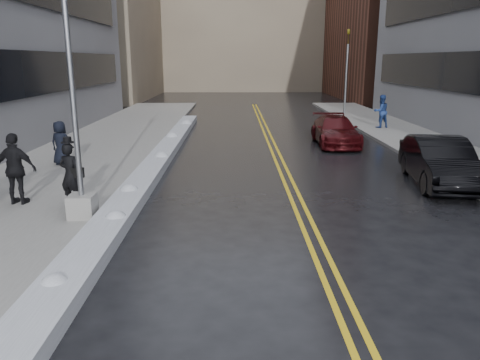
{
  "coord_description": "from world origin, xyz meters",
  "views": [
    {
      "loc": [
        0.64,
        -9.56,
        4.11
      ],
      "look_at": [
        0.76,
        1.35,
        1.3
      ],
      "focal_mm": 35.0,
      "sensor_mm": 36.0,
      "label": 1
    }
  ],
  "objects_px": {
    "traffic_signal": "(347,70)",
    "pedestrian_east": "(381,111)",
    "car_black": "(440,162)",
    "fire_hydrant": "(431,146)",
    "pedestrian_fedora": "(70,175)",
    "pedestrian_c": "(61,143)",
    "car_maroon": "(335,131)",
    "lamppost": "(75,126)",
    "pedestrian_d": "(16,169)"
  },
  "relations": [
    {
      "from": "traffic_signal",
      "to": "pedestrian_east",
      "type": "distance_m",
      "value": 6.17
    },
    {
      "from": "traffic_signal",
      "to": "car_black",
      "type": "xyz_separation_m",
      "value": [
        -1.0,
        -18.35,
        -2.6
      ]
    },
    {
      "from": "fire_hydrant",
      "to": "car_black",
      "type": "bearing_deg",
      "value": -109.02
    },
    {
      "from": "fire_hydrant",
      "to": "traffic_signal",
      "type": "bearing_deg",
      "value": 92.05
    },
    {
      "from": "pedestrian_fedora",
      "to": "pedestrian_c",
      "type": "height_order",
      "value": "pedestrian_fedora"
    },
    {
      "from": "fire_hydrant",
      "to": "car_black",
      "type": "distance_m",
      "value": 4.61
    },
    {
      "from": "traffic_signal",
      "to": "car_maroon",
      "type": "relative_size",
      "value": 1.25
    },
    {
      "from": "pedestrian_c",
      "to": "pedestrian_east",
      "type": "distance_m",
      "value": 18.42
    },
    {
      "from": "pedestrian_c",
      "to": "car_maroon",
      "type": "height_order",
      "value": "pedestrian_c"
    },
    {
      "from": "pedestrian_fedora",
      "to": "fire_hydrant",
      "type": "bearing_deg",
      "value": -134.03
    },
    {
      "from": "lamppost",
      "to": "pedestrian_d",
      "type": "distance_m",
      "value": 2.83
    },
    {
      "from": "pedestrian_east",
      "to": "pedestrian_fedora",
      "type": "bearing_deg",
      "value": 34.46
    },
    {
      "from": "traffic_signal",
      "to": "pedestrian_d",
      "type": "height_order",
      "value": "traffic_signal"
    },
    {
      "from": "traffic_signal",
      "to": "pedestrian_east",
      "type": "height_order",
      "value": "traffic_signal"
    },
    {
      "from": "car_maroon",
      "to": "pedestrian_east",
      "type": "bearing_deg",
      "value": 54.23
    },
    {
      "from": "pedestrian_c",
      "to": "pedestrian_d",
      "type": "xyz_separation_m",
      "value": [
        0.6,
        -5.1,
        0.16
      ]
    },
    {
      "from": "pedestrian_fedora",
      "to": "car_maroon",
      "type": "bearing_deg",
      "value": -114.98
    },
    {
      "from": "traffic_signal",
      "to": "car_maroon",
      "type": "distance_m",
      "value": 11.3
    },
    {
      "from": "pedestrian_east",
      "to": "car_maroon",
      "type": "bearing_deg",
      "value": 38.16
    },
    {
      "from": "pedestrian_fedora",
      "to": "pedestrian_c",
      "type": "bearing_deg",
      "value": -50.08
    },
    {
      "from": "lamppost",
      "to": "car_maroon",
      "type": "height_order",
      "value": "lamppost"
    },
    {
      "from": "pedestrian_east",
      "to": "car_maroon",
      "type": "relative_size",
      "value": 0.41
    },
    {
      "from": "fire_hydrant",
      "to": "pedestrian_d",
      "type": "relative_size",
      "value": 0.36
    },
    {
      "from": "traffic_signal",
      "to": "pedestrian_c",
      "type": "bearing_deg",
      "value": -132.85
    },
    {
      "from": "pedestrian_fedora",
      "to": "car_black",
      "type": "distance_m",
      "value": 11.71
    },
    {
      "from": "traffic_signal",
      "to": "car_black",
      "type": "relative_size",
      "value": 1.24
    },
    {
      "from": "pedestrian_d",
      "to": "car_black",
      "type": "relative_size",
      "value": 0.42
    },
    {
      "from": "pedestrian_fedora",
      "to": "pedestrian_d",
      "type": "xyz_separation_m",
      "value": [
        -1.56,
        0.17,
        0.12
      ]
    },
    {
      "from": "car_black",
      "to": "pedestrian_d",
      "type": "bearing_deg",
      "value": -162.05
    },
    {
      "from": "pedestrian_c",
      "to": "car_maroon",
      "type": "bearing_deg",
      "value": -139.56
    },
    {
      "from": "pedestrian_c",
      "to": "pedestrian_d",
      "type": "relative_size",
      "value": 0.84
    },
    {
      "from": "fire_hydrant",
      "to": "pedestrian_fedora",
      "type": "xyz_separation_m",
      "value": [
        -12.91,
        -6.97,
        0.49
      ]
    },
    {
      "from": "pedestrian_fedora",
      "to": "car_maroon",
      "type": "distance_m",
      "value": 14.1
    },
    {
      "from": "pedestrian_east",
      "to": "lamppost",
      "type": "bearing_deg",
      "value": 37.59
    },
    {
      "from": "pedestrian_fedora",
      "to": "pedestrian_east",
      "type": "bearing_deg",
      "value": -113.35
    },
    {
      "from": "lamppost",
      "to": "pedestrian_c",
      "type": "height_order",
      "value": "lamppost"
    },
    {
      "from": "lamppost",
      "to": "pedestrian_c",
      "type": "xyz_separation_m",
      "value": [
        -2.77,
        6.29,
        -1.53
      ]
    },
    {
      "from": "traffic_signal",
      "to": "car_black",
      "type": "height_order",
      "value": "traffic_signal"
    },
    {
      "from": "fire_hydrant",
      "to": "car_maroon",
      "type": "distance_m",
      "value": 4.8
    },
    {
      "from": "fire_hydrant",
      "to": "pedestrian_fedora",
      "type": "height_order",
      "value": "pedestrian_fedora"
    },
    {
      "from": "fire_hydrant",
      "to": "pedestrian_fedora",
      "type": "distance_m",
      "value": 14.68
    },
    {
      "from": "pedestrian_east",
      "to": "pedestrian_c",
      "type": "bearing_deg",
      "value": 18.44
    },
    {
      "from": "lamppost",
      "to": "pedestrian_d",
      "type": "xyz_separation_m",
      "value": [
        -2.17,
        1.19,
        -1.38
      ]
    },
    {
      "from": "lamppost",
      "to": "car_black",
      "type": "height_order",
      "value": "lamppost"
    },
    {
      "from": "lamppost",
      "to": "pedestrian_fedora",
      "type": "distance_m",
      "value": 1.91
    },
    {
      "from": "fire_hydrant",
      "to": "pedestrian_c",
      "type": "bearing_deg",
      "value": -173.54
    },
    {
      "from": "pedestrian_fedora",
      "to": "pedestrian_east",
      "type": "xyz_separation_m",
      "value": [
        13.28,
        15.31,
        0.09
      ]
    },
    {
      "from": "traffic_signal",
      "to": "pedestrian_c",
      "type": "relative_size",
      "value": 3.54
    },
    {
      "from": "fire_hydrant",
      "to": "car_maroon",
      "type": "height_order",
      "value": "car_maroon"
    },
    {
      "from": "fire_hydrant",
      "to": "pedestrian_c",
      "type": "xyz_separation_m",
      "value": [
        -15.07,
        -1.71,
        0.45
      ]
    }
  ]
}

